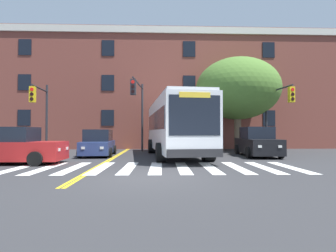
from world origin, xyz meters
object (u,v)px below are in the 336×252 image
(traffic_light_near_corner, at_px, (277,106))
(traffic_light_far_corner, at_px, (41,106))
(car_black_far_lane, at_px, (257,143))
(car_teal_behind_bus, at_px, (181,138))
(street_tree_curbside_large, at_px, (237,89))
(city_bus, at_px, (175,125))
(car_red_cross_street, at_px, (12,147))
(car_navy_near_lane, at_px, (98,144))
(traffic_light_overhead, at_px, (139,102))

(traffic_light_near_corner, height_order, traffic_light_far_corner, traffic_light_far_corner)
(car_black_far_lane, distance_m, traffic_light_far_corner, 14.68)
(traffic_light_near_corner, bearing_deg, car_teal_behind_bus, 125.73)
(traffic_light_far_corner, distance_m, street_tree_curbside_large, 14.79)
(city_bus, distance_m, car_teal_behind_bus, 10.28)
(car_teal_behind_bus, relative_size, car_red_cross_street, 0.88)
(city_bus, distance_m, car_navy_near_lane, 5.01)
(street_tree_curbside_large, bearing_deg, traffic_light_far_corner, -170.32)
(city_bus, xyz_separation_m, traffic_light_overhead, (-2.45, 2.43, 1.74))
(car_teal_behind_bus, bearing_deg, traffic_light_far_corner, -141.55)
(traffic_light_far_corner, bearing_deg, street_tree_curbside_large, 9.68)
(car_black_far_lane, bearing_deg, city_bus, 177.97)
(traffic_light_near_corner, bearing_deg, car_navy_near_lane, -173.61)
(street_tree_curbside_large, bearing_deg, car_black_far_lane, -91.93)
(car_red_cross_street, relative_size, traffic_light_overhead, 0.90)
(city_bus, height_order, car_navy_near_lane, city_bus)
(car_teal_behind_bus, distance_m, traffic_light_near_corner, 10.64)
(traffic_light_overhead, bearing_deg, traffic_light_near_corner, -3.99)
(city_bus, height_order, street_tree_curbside_large, street_tree_curbside_large)
(car_navy_near_lane, height_order, street_tree_curbside_large, street_tree_curbside_large)
(car_navy_near_lane, height_order, traffic_light_far_corner, traffic_light_far_corner)
(car_red_cross_street, distance_m, traffic_light_overhead, 8.78)
(car_black_far_lane, xyz_separation_m, car_red_cross_street, (-13.20, -3.55, -0.03))
(traffic_light_near_corner, relative_size, traffic_light_overhead, 0.92)
(car_teal_behind_bus, xyz_separation_m, traffic_light_near_corner, (6.04, -8.40, 2.47))
(city_bus, bearing_deg, car_red_cross_street, -154.98)
(city_bus, xyz_separation_m, car_navy_near_lane, (-4.86, 0.37, -1.16))
(car_navy_near_lane, height_order, car_black_far_lane, car_black_far_lane)
(traffic_light_near_corner, relative_size, street_tree_curbside_large, 0.66)
(traffic_light_near_corner, xyz_separation_m, street_tree_curbside_large, (-2.02, 2.57, 1.65))
(traffic_light_overhead, bearing_deg, car_teal_behind_bus, 64.03)
(car_navy_near_lane, bearing_deg, car_teal_behind_bus, 57.71)
(traffic_light_overhead, height_order, street_tree_curbside_large, street_tree_curbside_large)
(traffic_light_far_corner, relative_size, traffic_light_overhead, 0.94)
(city_bus, height_order, traffic_light_near_corner, traffic_light_near_corner)
(city_bus, relative_size, traffic_light_near_corner, 2.19)
(car_teal_behind_bus, relative_size, traffic_light_near_corner, 0.85)
(car_navy_near_lane, xyz_separation_m, street_tree_curbside_large, (10.20, 3.94, 4.20))
(car_teal_behind_bus, bearing_deg, city_bus, -97.38)
(car_teal_behind_bus, xyz_separation_m, car_red_cross_street, (-9.32, -13.88, -0.05))
(car_navy_near_lane, xyz_separation_m, traffic_light_far_corner, (-4.28, 1.47, 2.53))
(street_tree_curbside_large, bearing_deg, city_bus, -141.10)
(city_bus, distance_m, street_tree_curbside_large, 7.51)
(city_bus, height_order, car_teal_behind_bus, city_bus)
(traffic_light_overhead, bearing_deg, street_tree_curbside_large, 13.61)
(car_teal_behind_bus, bearing_deg, traffic_light_overhead, -115.97)
(car_navy_near_lane, relative_size, traffic_light_overhead, 0.76)
(city_bus, bearing_deg, traffic_light_far_corner, 168.61)
(car_teal_behind_bus, height_order, traffic_light_near_corner, traffic_light_near_corner)
(car_black_far_lane, height_order, car_red_cross_street, car_black_far_lane)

